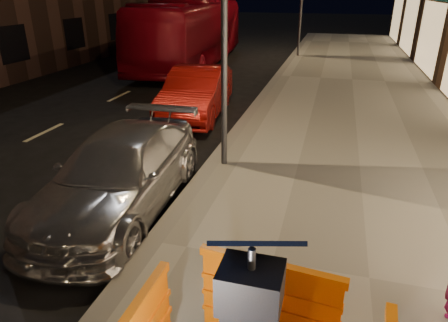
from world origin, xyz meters
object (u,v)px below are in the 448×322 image
(car_red, at_px, (197,115))
(bus_doubledecker, at_px, (193,64))
(barrier_back, at_px, (268,308))
(car_silver, at_px, (124,206))

(car_red, distance_m, bus_doubledecker, 8.71)
(car_red, xyz_separation_m, bus_doubledecker, (-3.04, 8.17, 0.00))
(barrier_back, height_order, car_silver, barrier_back)
(bus_doubledecker, bearing_deg, car_silver, -78.97)
(barrier_back, relative_size, bus_doubledecker, 0.13)
(car_silver, bearing_deg, bus_doubledecker, 101.93)
(car_silver, relative_size, bus_doubledecker, 0.40)
(barrier_back, xyz_separation_m, bus_doubledecker, (-6.53, 16.14, -0.70))
(barrier_back, bearing_deg, car_silver, 146.38)
(car_silver, height_order, bus_doubledecker, bus_doubledecker)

